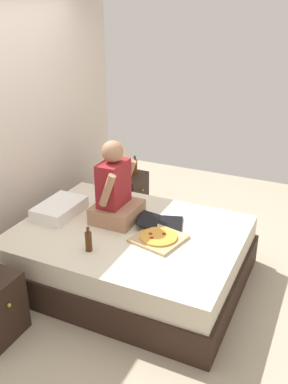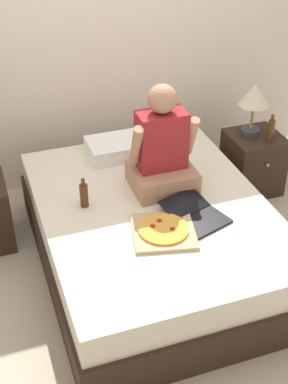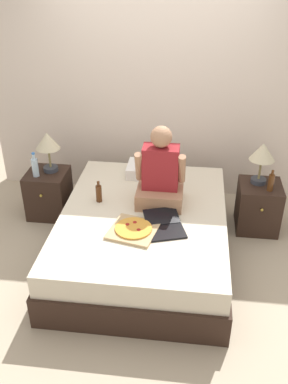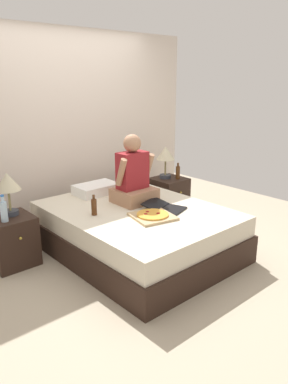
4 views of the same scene
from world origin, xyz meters
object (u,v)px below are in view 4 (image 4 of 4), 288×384
person_seated (133,178)px  beer_bottle (178,172)px  beer_bottle_on_bed (94,207)px  nightstand_left (12,241)px  nightstand_right (169,196)px  pizza_box (153,216)px  lamp_on_left_nightstand (8,185)px  water_bottle (4,211)px  laptop (166,208)px  bed (137,231)px  lamp_on_right_nightstand (166,155)px

person_seated → beer_bottle: bearing=17.1°
beer_bottle → beer_bottle_on_bed: 1.73m
nightstand_left → beer_bottle: size_ratio=2.29×
nightstand_right → pizza_box: bearing=-141.5°
lamp_on_left_nightstand → beer_bottle: size_ratio=1.96×
nightstand_right → pizza_box: (-1.21, -0.96, 0.27)m
water_bottle → laptop: size_ratio=0.56×
bed → person_seated: size_ratio=2.66×
beer_bottle_on_bed → nightstand_right: bearing=17.3°
laptop → beer_bottle_on_bed: bearing=150.1°
person_seated → pizza_box: 0.62m
bed → nightstand_right: (1.16, 0.65, 0.01)m
lamp_on_right_nightstand → person_seated: size_ratio=0.58×
beer_bottle → pizza_box: (-1.28, -0.86, -0.09)m
lamp_on_left_nightstand → beer_bottle_on_bed: lamp_on_left_nightstand is taller
nightstand_left → pizza_box: size_ratio=1.10×
pizza_box → beer_bottle_on_bed: size_ratio=2.17×
lamp_on_right_nightstand → nightstand_right: bearing=-59.1°
bed → nightstand_left: bearing=150.8°
person_seated → beer_bottle_on_bed: bearing=-173.7°
water_bottle → laptop: 1.67m
laptop → pizza_box: laptop is taller
lamp_on_left_nightstand → laptop: 1.67m
lamp_on_right_nightstand → pizza_box: lamp_on_right_nightstand is taller
nightstand_left → nightstand_right: 2.32m
nightstand_right → beer_bottle_on_bed: size_ratio=2.40×
bed → lamp_on_right_nightstand: 1.46m
lamp_on_right_nightstand → beer_bottle_on_bed: (-1.59, -0.55, -0.25)m
lamp_on_left_nightstand → pizza_box: (1.07, -1.01, -0.32)m
beer_bottle_on_bed → laptop: bearing=-29.9°
lamp_on_left_nightstand → nightstand_left: bearing=-128.6°
nightstand_left → lamp_on_left_nightstand: bearing=51.4°
lamp_on_left_nightstand → lamp_on_right_nightstand: 2.25m
lamp_on_left_nightstand → water_bottle: lamp_on_left_nightstand is taller
bed → laptop: bearing=-47.6°
lamp_on_left_nightstand → lamp_on_right_nightstand: bearing=0.0°
bed → beer_bottle: bearing=24.1°
beer_bottle → water_bottle: bearing=179.8°
laptop → pizza_box: 0.28m
lamp_on_left_nightstand → pizza_box: bearing=-43.4°
water_bottle → pizza_box: size_ratio=0.58×
water_bottle → lamp_on_right_nightstand: lamp_on_right_nightstand is taller
bed → lamp_on_right_nightstand: bearing=31.8°
nightstand_left → beer_bottle_on_bed: beer_bottle_on_bed is taller
water_bottle → nightstand_right: (2.40, 0.09, -0.37)m
lamp_on_left_nightstand → nightstand_right: bearing=-1.3°
laptop → bed: bearing=132.4°
nightstand_left → lamp_on_right_nightstand: bearing=1.3°
nightstand_left → person_seated: 1.47m
water_bottle → person_seated: (1.38, -0.35, 0.17)m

